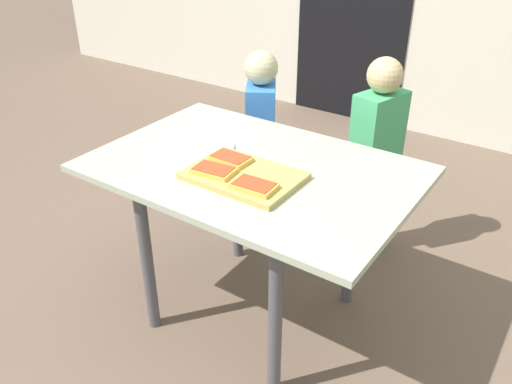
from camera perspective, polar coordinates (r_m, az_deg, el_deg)
ground_plane at (r=2.38m, az=-0.31°, el=-12.77°), size 16.00×16.00×0.00m
dining_table at (r=2.01m, az=-0.36°, el=0.58°), size 1.20×0.81×0.72m
cutting_board at (r=1.87m, az=-1.34°, el=1.76°), size 0.40×0.28×0.02m
pizza_slice_near_left at (r=1.87m, az=-4.64°, el=2.35°), size 0.16×0.11×0.02m
pizza_slice_far_left at (r=1.95m, az=-2.79°, el=3.66°), size 0.15×0.10×0.02m
pizza_slice_near_right at (r=1.77m, az=-0.22°, el=0.68°), size 0.16×0.10×0.02m
plate_white_left at (r=2.11m, az=-5.29°, el=4.91°), size 0.21×0.21×0.01m
child_left at (r=2.70m, az=0.52°, el=6.56°), size 0.24×0.28×0.96m
child_right at (r=2.52m, az=12.86°, el=4.61°), size 0.20×0.27×1.00m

